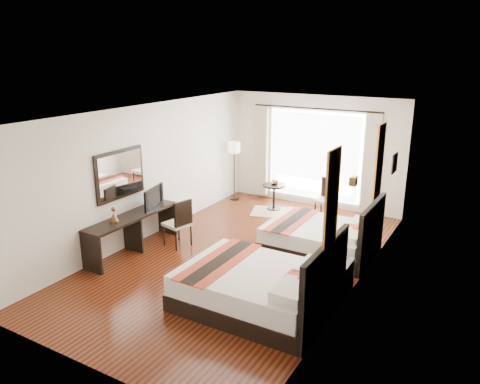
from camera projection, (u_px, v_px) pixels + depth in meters
The scene contains 29 objects.
floor at pixel (240, 258), 9.01m from camera, with size 4.50×7.50×0.01m, color #360E09.
ceiling at pixel (240, 112), 8.19m from camera, with size 4.50×7.50×0.02m, color white.
wall_headboard at pixel (360, 208), 7.52m from camera, with size 0.01×7.50×2.80m, color silver.
wall_desk at pixel (146, 173), 9.68m from camera, with size 0.01×7.50×2.80m, color silver.
wall_window at pixel (315, 152), 11.70m from camera, with size 4.50×0.01×2.80m, color silver.
wall_entry at pixel (80, 267), 5.50m from camera, with size 4.50×0.01×2.80m, color silver.
window_glass at pixel (314, 156), 11.71m from camera, with size 2.40×0.02×2.20m, color white.
sheer_curtain at pixel (314, 156), 11.66m from camera, with size 2.30×0.02×2.10m, color white.
drape_left at pixel (261, 151), 12.33m from camera, with size 0.35×0.14×2.35m, color #BDAF93.
drape_right at pixel (371, 164), 10.94m from camera, with size 0.35×0.14×2.35m, color #BDAF93.
art_panel_near at pixel (332, 198), 6.22m from camera, with size 0.03×0.50×1.35m, color maroon.
art_panel_far at pixel (379, 161), 8.26m from camera, with size 0.03×0.50×1.35m, color maroon.
wall_sconce at pixel (353, 181), 7.15m from camera, with size 0.10×0.14×0.14m, color #483519.
mirror_frame at pixel (120, 174), 8.99m from camera, with size 0.04×1.25×0.95m, color black.
mirror_glass at pixel (121, 174), 8.97m from camera, with size 0.01×1.12×0.82m, color white.
bed_near at pixel (260, 287), 7.21m from camera, with size 2.29×1.79×1.30m.
bed_far at pixel (323, 237), 9.21m from camera, with size 2.07×1.62×1.17m.
nightstand at pixel (336, 276), 7.71m from camera, with size 0.45×0.55×0.53m, color black.
table_lamp at pixel (340, 245), 7.70m from camera, with size 0.24×0.24×0.38m.
vase at pixel (334, 262), 7.55m from camera, with size 0.11×0.11×0.12m, color black.
console_desk at pixel (133, 233), 9.22m from camera, with size 0.50×2.20×0.76m, color black.
television at pixel (150, 197), 9.49m from camera, with size 0.77×0.10×0.44m, color black.
bronze_figurine at pixel (114, 216), 8.69m from camera, with size 0.17×0.17×0.26m, color #483519, non-canonical shape.
desk_chair at pixel (178, 232), 9.50m from camera, with size 0.56×0.56×1.00m.
floor_lamp at pixel (234, 151), 12.15m from camera, with size 0.31×0.31×1.55m.
side_table at pixel (274, 197), 11.66m from camera, with size 0.56×0.56×0.65m, color black.
fruit_bowl at pixel (275, 183), 11.59m from camera, with size 0.20×0.20×0.05m, color #422B17.
window_chair at pixel (326, 206), 11.06m from camera, with size 0.45×0.45×0.95m.
jute_rug at pixel (276, 212), 11.51m from camera, with size 1.17×0.79×0.01m, color tan.
Camera 1 is at (4.15, -7.12, 3.85)m, focal length 35.00 mm.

